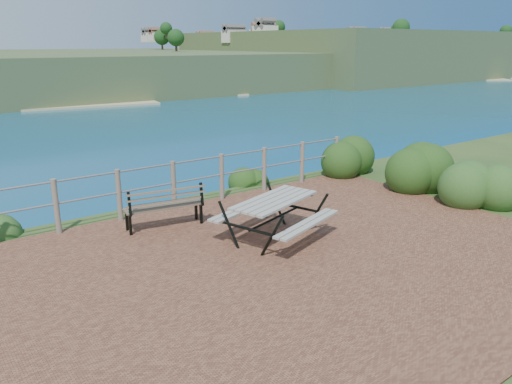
% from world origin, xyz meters
% --- Properties ---
extents(ground, '(10.00, 7.00, 0.12)m').
position_xyz_m(ground, '(0.00, 0.00, 0.00)').
color(ground, brown).
rests_on(ground, ground).
extents(safety_railing, '(9.40, 0.10, 1.00)m').
position_xyz_m(safety_railing, '(0.00, 3.35, 0.57)').
color(safety_railing, '#6B5B4C').
rests_on(safety_railing, ground).
extents(distant_bay, '(290.00, 232.36, 24.00)m').
position_xyz_m(distant_bay, '(173.07, 202.61, -1.52)').
color(distant_bay, '#3F562B').
rests_on(distant_bay, ground).
extents(picnic_table, '(1.83, 1.42, 0.72)m').
position_xyz_m(picnic_table, '(0.64, 0.87, 0.46)').
color(picnic_table, gray).
rests_on(picnic_table, ground).
extents(park_bench, '(1.48, 0.59, 0.81)m').
position_xyz_m(park_bench, '(-0.63, 2.52, 0.54)').
color(park_bench, brown).
rests_on(park_bench, ground).
extents(shrub_right_front, '(1.28, 1.28, 1.82)m').
position_xyz_m(shrub_right_front, '(5.24, 1.59, 0.00)').
color(shrub_right_front, '#1F4013').
rests_on(shrub_right_front, ground).
extents(shrub_right_back, '(1.14, 1.14, 1.63)m').
position_xyz_m(shrub_right_back, '(5.37, -0.29, 0.00)').
color(shrub_right_back, '#24541F').
rests_on(shrub_right_back, ground).
extents(shrub_right_edge, '(1.13, 1.13, 1.61)m').
position_xyz_m(shrub_right_edge, '(4.95, 3.32, 0.00)').
color(shrub_right_edge, '#1F4013').
rests_on(shrub_right_edge, ground).
extents(shrub_lip_east, '(0.83, 0.83, 0.59)m').
position_xyz_m(shrub_lip_east, '(2.42, 4.30, 0.00)').
color(shrub_lip_east, '#1F4013').
rests_on(shrub_lip_east, ground).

